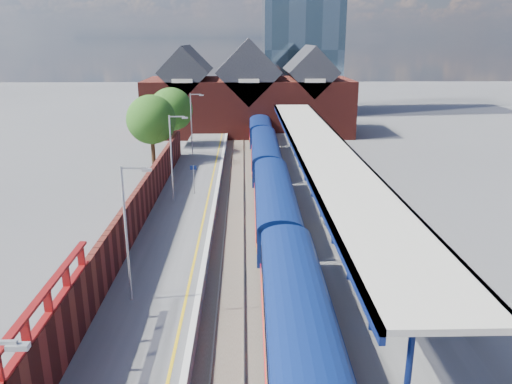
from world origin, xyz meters
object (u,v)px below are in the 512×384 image
at_px(lamp_post_d, 193,121).
at_px(parked_car_silver, 351,220).
at_px(train, 269,174).
at_px(lamp_post_c, 173,153).
at_px(parked_car_dark, 429,297).
at_px(platform_sign, 194,175).
at_px(parked_car_blue, 397,271).
at_px(lamp_post_b, 129,226).

relative_size(lamp_post_d, parked_car_silver, 1.87).
height_order(train, parked_car_silver, train).
xyz_separation_m(lamp_post_c, parked_car_dark, (14.69, -17.10, -3.43)).
xyz_separation_m(lamp_post_d, parked_car_dark, (14.69, -33.10, -3.43)).
bearing_deg(platform_sign, parked_car_blue, -52.59).
height_order(platform_sign, parked_car_dark, platform_sign).
distance_m(train, platform_sign, 6.92).
height_order(lamp_post_b, lamp_post_d, same).
bearing_deg(train, parked_car_blue, -72.10).
bearing_deg(platform_sign, parked_car_dark, -55.10).
bearing_deg(platform_sign, lamp_post_b, -94.33).
bearing_deg(parked_car_silver, platform_sign, 75.24).
xyz_separation_m(platform_sign, parked_car_dark, (13.32, -19.10, -1.13)).
xyz_separation_m(lamp_post_c, lamp_post_d, (0.00, 16.00, 0.00)).
distance_m(train, parked_car_silver, 11.87).
distance_m(lamp_post_b, parked_car_silver, 16.58).
distance_m(parked_car_dark, parked_car_blue, 2.84).
relative_size(lamp_post_d, parked_car_blue, 1.50).
bearing_deg(train, lamp_post_d, 123.90).
bearing_deg(lamp_post_c, platform_sign, 55.74).
height_order(lamp_post_b, platform_sign, lamp_post_b).
distance_m(train, lamp_post_b, 21.96).
bearing_deg(lamp_post_b, parked_car_silver, 36.47).
distance_m(train, lamp_post_c, 9.41).
height_order(lamp_post_b, parked_car_silver, lamp_post_b).
height_order(lamp_post_d, platform_sign, lamp_post_d).
bearing_deg(lamp_post_b, lamp_post_d, 90.00).
xyz_separation_m(train, parked_car_dark, (6.83, -21.41, -0.56)).
bearing_deg(lamp_post_c, parked_car_blue, -45.99).
distance_m(lamp_post_c, platform_sign, 3.34).
xyz_separation_m(parked_car_silver, parked_car_blue, (0.84, -8.03, 0.03)).
relative_size(platform_sign, parked_car_dark, 0.64).
xyz_separation_m(lamp_post_b, lamp_post_c, (0.00, 16.00, 0.00)).
distance_m(lamp_post_d, parked_car_silver, 26.10).
xyz_separation_m(lamp_post_c, parked_car_blue, (13.89, -14.38, -3.34)).
bearing_deg(lamp_post_d, parked_car_dark, -66.07).
bearing_deg(parked_car_blue, parked_car_silver, 13.75).
bearing_deg(lamp_post_d, train, -56.10).
xyz_separation_m(lamp_post_c, platform_sign, (1.36, 2.00, -2.30)).
distance_m(lamp_post_b, lamp_post_d, 32.00).
relative_size(platform_sign, parked_car_silver, 0.67).
relative_size(lamp_post_b, lamp_post_c, 1.00).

